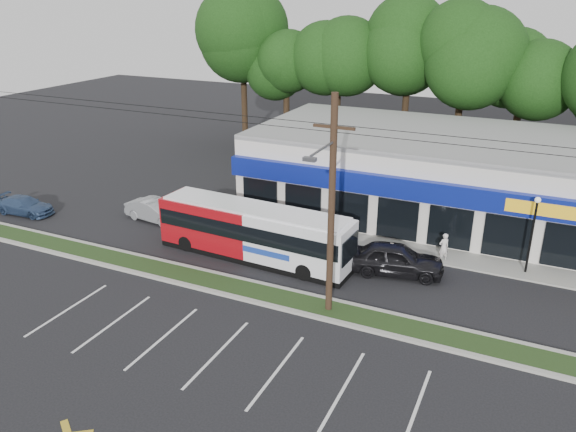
# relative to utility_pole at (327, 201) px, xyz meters

# --- Properties ---
(ground) EXTENTS (120.00, 120.00, 0.00)m
(ground) POSITION_rel_utility_pole_xyz_m (-2.83, -0.93, -5.41)
(ground) COLOR black
(ground) RESTS_ON ground
(grass_strip) EXTENTS (40.00, 1.60, 0.12)m
(grass_strip) POSITION_rel_utility_pole_xyz_m (-2.83, 0.07, -5.35)
(grass_strip) COLOR #1D3114
(grass_strip) RESTS_ON ground
(curb_south) EXTENTS (40.00, 0.25, 0.14)m
(curb_south) POSITION_rel_utility_pole_xyz_m (-2.83, -0.78, -5.34)
(curb_south) COLOR #9E9E93
(curb_south) RESTS_ON ground
(curb_north) EXTENTS (40.00, 0.25, 0.14)m
(curb_north) POSITION_rel_utility_pole_xyz_m (-2.83, 0.92, -5.34)
(curb_north) COLOR #9E9E93
(curb_north) RESTS_ON ground
(sidewalk) EXTENTS (32.00, 2.20, 0.10)m
(sidewalk) POSITION_rel_utility_pole_xyz_m (2.17, 8.07, -5.36)
(sidewalk) COLOR #9E9E93
(sidewalk) RESTS_ON ground
(strip_mall) EXTENTS (25.00, 12.55, 5.30)m
(strip_mall) POSITION_rel_utility_pole_xyz_m (2.67, 14.99, -2.76)
(strip_mall) COLOR silver
(strip_mall) RESTS_ON ground
(utility_pole) EXTENTS (50.00, 2.77, 10.00)m
(utility_pole) POSITION_rel_utility_pole_xyz_m (0.00, 0.00, 0.00)
(utility_pole) COLOR black
(utility_pole) RESTS_ON ground
(lamp_post) EXTENTS (0.30, 0.30, 4.25)m
(lamp_post) POSITION_rel_utility_pole_xyz_m (8.17, 7.87, -2.74)
(lamp_post) COLOR black
(lamp_post) RESTS_ON ground
(tree_line) EXTENTS (46.76, 6.76, 11.83)m
(tree_line) POSITION_rel_utility_pole_xyz_m (1.17, 25.07, 3.00)
(tree_line) COLOR black
(tree_line) RESTS_ON ground
(metrobus) EXTENTS (11.31, 2.95, 3.01)m
(metrobus) POSITION_rel_utility_pole_xyz_m (-5.55, 3.57, -3.82)
(metrobus) COLOR #9B0B13
(metrobus) RESTS_ON ground
(car_dark) EXTENTS (5.22, 2.87, 1.68)m
(car_dark) POSITION_rel_utility_pole_xyz_m (1.97, 5.00, -4.57)
(car_dark) COLOR black
(car_dark) RESTS_ON ground
(car_silver) EXTENTS (4.37, 1.98, 1.39)m
(car_silver) POSITION_rel_utility_pole_xyz_m (-13.86, 5.67, -4.72)
(car_silver) COLOR #989B9F
(car_silver) RESTS_ON ground
(car_blue) EXTENTS (4.14, 1.95, 1.17)m
(car_blue) POSITION_rel_utility_pole_xyz_m (-22.49, 3.00, -4.83)
(car_blue) COLOR navy
(car_blue) RESTS_ON ground
(pedestrian_a) EXTENTS (0.71, 0.69, 1.64)m
(pedestrian_a) POSITION_rel_utility_pole_xyz_m (3.96, 7.53, -4.59)
(pedestrian_a) COLOR silver
(pedestrian_a) RESTS_ON ground
(pedestrian_b) EXTENTS (0.86, 0.73, 1.56)m
(pedestrian_b) POSITION_rel_utility_pole_xyz_m (1.61, 5.33, -4.63)
(pedestrian_b) COLOR #B4ACA2
(pedestrian_b) RESTS_ON ground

